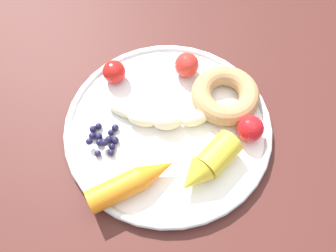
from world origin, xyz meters
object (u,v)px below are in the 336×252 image
object	(u,v)px
plate	(168,127)
donut	(225,95)
tomato_near	(187,65)
tomato_mid	(114,72)
banana	(167,117)
carrot_orange	(132,182)
tomato_far	(250,129)
dining_table	(191,144)
blueberry_pile	(103,139)
carrot_yellow	(209,164)

from	to	relation	value
plate	donut	distance (m)	0.11
tomato_near	tomato_mid	xyz separation A→B (m)	(-0.02, 0.12, -0.00)
banana	carrot_orange	distance (m)	0.12
banana	tomato_far	bearing A→B (deg)	-97.32
tomato_mid	tomato_far	world-z (taller)	tomato_far
dining_table	blueberry_pile	world-z (taller)	blueberry_pile
tomato_near	tomato_mid	distance (m)	0.12
donut	blueberry_pile	xyz separation A→B (m)	(-0.09, 0.19, -0.01)
plate	banana	world-z (taller)	banana
tomato_far	dining_table	bearing A→B (deg)	71.95
dining_table	tomato_near	distance (m)	0.15
donut	tomato_far	size ratio (longest dim) A/B	2.70
blueberry_pile	tomato_far	world-z (taller)	tomato_far
plate	carrot_orange	xyz separation A→B (m)	(-0.10, 0.04, 0.02)
carrot_orange	carrot_yellow	xyz separation A→B (m)	(0.03, -0.11, 0.00)
carrot_yellow	tomato_near	size ratio (longest dim) A/B	2.58
blueberry_pile	dining_table	bearing A→B (deg)	-69.05
banana	tomato_mid	distance (m)	0.12
plate	blueberry_pile	bearing A→B (deg)	108.69
carrot_yellow	tomato_far	distance (m)	0.09
banana	carrot_yellow	distance (m)	0.10
carrot_orange	tomato_near	bearing A→B (deg)	-17.74
blueberry_pile	tomato_near	distance (m)	0.19
carrot_yellow	blueberry_pile	distance (m)	0.17
dining_table	tomato_far	world-z (taller)	tomato_far
carrot_orange	blueberry_pile	distance (m)	0.09
tomato_mid	carrot_orange	bearing A→B (deg)	-164.67
dining_table	blueberry_pile	bearing A→B (deg)	110.95
carrot_orange	tomato_mid	world-z (taller)	tomato_mid
plate	carrot_yellow	xyz separation A→B (m)	(-0.07, -0.06, 0.02)
carrot_yellow	tomato_near	xyz separation A→B (m)	(0.18, 0.04, -0.00)
dining_table	carrot_yellow	distance (m)	0.15
carrot_orange	tomato_near	size ratio (longest dim) A/B	3.19
carrot_yellow	carrot_orange	bearing A→B (deg)	107.32
banana	tomato_far	distance (m)	0.13
tomato_near	tomato_far	bearing A→B (deg)	-138.36
carrot_yellow	dining_table	bearing A→B (deg)	14.09
dining_table	tomato_near	size ratio (longest dim) A/B	26.58
dining_table	carrot_yellow	world-z (taller)	carrot_yellow
carrot_yellow	donut	xyz separation A→B (m)	(0.12, -0.02, -0.00)
tomato_near	banana	bearing A→B (deg)	164.92
tomato_near	tomato_far	world-z (taller)	same
banana	tomato_mid	world-z (taller)	tomato_mid
donut	plate	bearing A→B (deg)	121.28
banana	carrot_yellow	xyz separation A→B (m)	(-0.08, -0.07, 0.01)
tomato_mid	carrot_yellow	bearing A→B (deg)	-134.26
carrot_orange	plate	bearing A→B (deg)	-22.80
plate	tomato_far	distance (m)	0.13
banana	tomato_far	size ratio (longest dim) A/B	4.89
carrot_orange	donut	xyz separation A→B (m)	(0.16, -0.13, -0.00)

